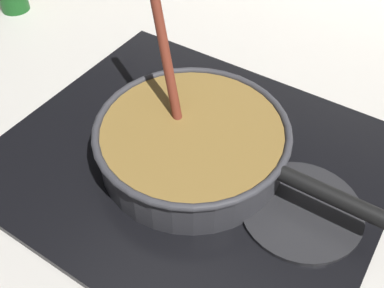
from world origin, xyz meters
The scene contains 5 objects.
ground centered at (0.00, 0.00, -0.02)m, with size 2.40×1.60×0.04m, color beige.
hob_plate centered at (0.09, 0.06, 0.01)m, with size 0.56×0.48×0.01m, color black.
burner_ring centered at (0.09, 0.06, 0.02)m, with size 0.20×0.20×0.01m, color #592D0C.
spare_burner centered at (0.27, 0.06, 0.01)m, with size 0.17×0.17×0.01m, color #262628.
cooking_pan centered at (0.09, 0.07, 0.05)m, with size 0.42×0.28×0.26m.
Camera 1 is at (0.33, -0.31, 0.51)m, focal length 41.51 mm.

